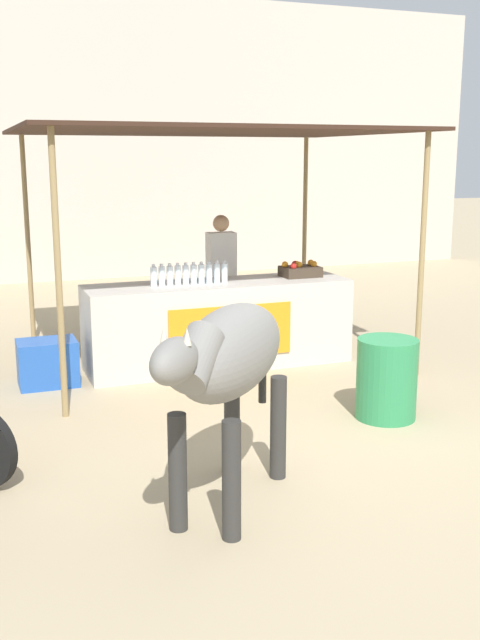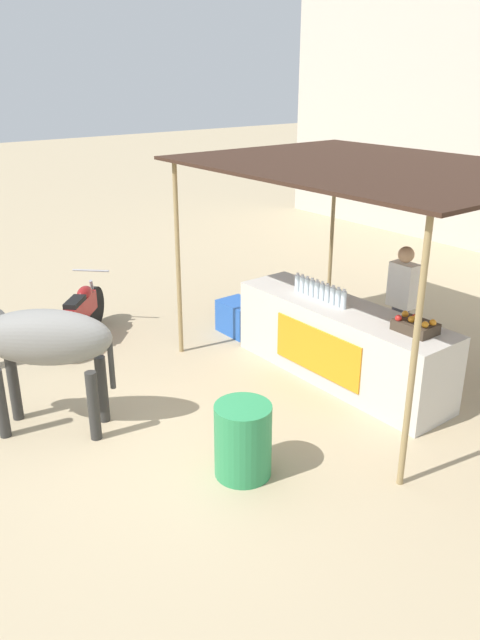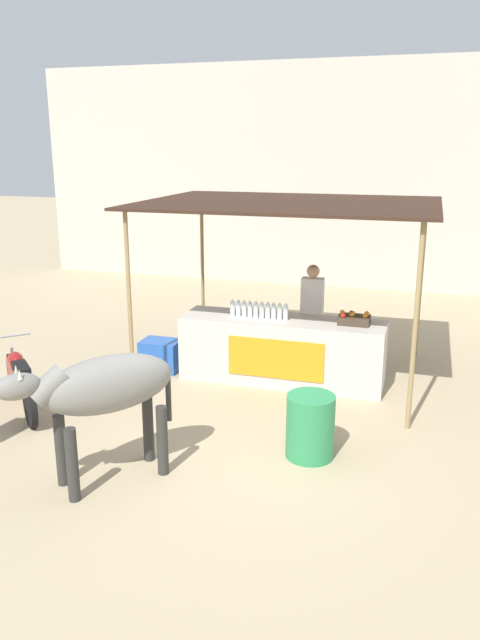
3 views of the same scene
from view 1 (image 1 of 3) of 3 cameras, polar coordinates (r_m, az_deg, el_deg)
name	(u,v)px [view 1 (image 1 of 3)]	position (r m, az deg, el deg)	size (l,w,h in m)	color
ground_plane	(301,429)	(6.66, 4.65, -8.26)	(60.00, 60.00, 0.00)	tan
building_wall_far	(101,139)	(14.95, -10.57, 13.42)	(16.00, 0.50, 5.33)	beige
stall_counter	(219,324)	(8.48, -1.63, -0.32)	(3.00, 0.82, 0.96)	beige
stall_awning	(209,139)	(8.56, -2.40, 13.62)	(4.20, 3.20, 2.64)	#382319
water_bottle_row	(190,275)	(8.22, -3.86, 3.47)	(0.88, 0.07, 0.25)	silver
fruit_crate	(300,270)	(8.81, 4.60, 3.79)	(0.44, 0.32, 0.18)	#3F3326
vendor_behind_counter	(221,280)	(9.20, -1.43, 3.03)	(0.34, 0.22, 1.65)	#383842
cooler_box	(48,363)	(8.05, -14.45, -3.18)	(0.60, 0.44, 0.48)	blue
water_barrel	(387,379)	(6.93, 11.10, -4.42)	(0.55, 0.55, 0.74)	#2D8C51
cow	(228,360)	(4.93, -0.91, -3.08)	(1.46, 1.62, 1.44)	gray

